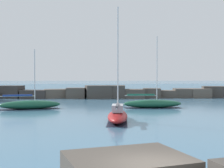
# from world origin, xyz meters

# --- Properties ---
(open_sea_beyond) EXTENTS (400.00, 116.00, 0.01)m
(open_sea_beyond) POSITION_xyz_m (0.00, 110.10, 0.00)
(open_sea_beyond) COLOR #386684
(open_sea_beyond) RESTS_ON ground
(breakwater_jetty) EXTENTS (61.92, 7.01, 2.41)m
(breakwater_jetty) POSITION_xyz_m (0.97, 50.14, 0.99)
(breakwater_jetty) COLOR brown
(breakwater_jetty) RESTS_ON ground
(sailboat_moored_0) EXTENTS (7.79, 3.78, 7.55)m
(sailboat_moored_0) POSITION_xyz_m (-10.08, 29.79, 0.58)
(sailboat_moored_0) COLOR #195138
(sailboat_moored_0) RESTS_ON ground
(sailboat_moored_1) EXTENTS (2.48, 7.22, 10.55)m
(sailboat_moored_1) POSITION_xyz_m (0.13, 18.39, 0.60)
(sailboat_moored_1) COLOR maroon
(sailboat_moored_1) RESTS_ON ground
(sailboat_moored_3) EXTENTS (7.70, 1.99, 9.36)m
(sailboat_moored_3) POSITION_xyz_m (5.60, 30.53, 0.58)
(sailboat_moored_3) COLOR #195138
(sailboat_moored_3) RESTS_ON ground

